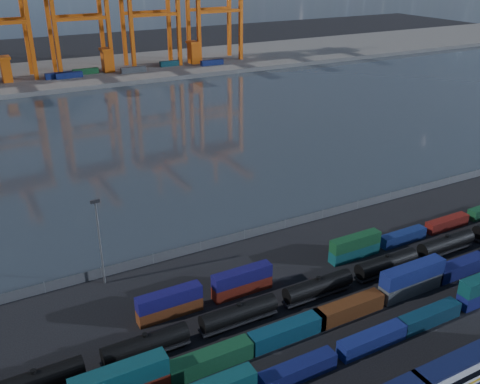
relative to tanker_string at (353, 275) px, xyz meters
name	(u,v)px	position (x,y,z in m)	size (l,w,h in m)	color
ground	(326,312)	(-8.91, -4.07, -2.06)	(700.00, 700.00, 0.00)	black
harbor_water	(129,137)	(-8.91, 100.93, -2.06)	(700.00, 700.00, 0.00)	#283039
far_quay	(61,74)	(-8.91, 205.93, -1.06)	(700.00, 70.00, 2.00)	#514F4C
container_row_south	(372,336)	(-8.38, -14.36, 0.13)	(140.08, 2.42, 5.15)	#46494C
container_row_mid	(326,314)	(-11.13, -6.69, -0.03)	(142.64, 2.62, 5.58)	#383B3D
container_row_north	(238,284)	(-19.32, 7.33, -0.08)	(140.09, 2.23, 4.76)	navy
tanker_string	(353,275)	(0.00, 0.00, 0.00)	(121.89, 2.88, 4.12)	black
waterfront_fence	(245,235)	(-8.91, 23.93, -1.06)	(160.12, 0.12, 2.20)	#595B5E
yard_light_mast	(99,238)	(-38.91, 21.93, 7.23)	(1.60, 0.40, 16.60)	slate
quay_containers	(42,77)	(-19.90, 191.39, 1.24)	(172.58, 10.99, 2.60)	navy
straddle_carriers	(58,64)	(-11.41, 195.93, 5.75)	(140.00, 7.00, 11.10)	#CF540E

